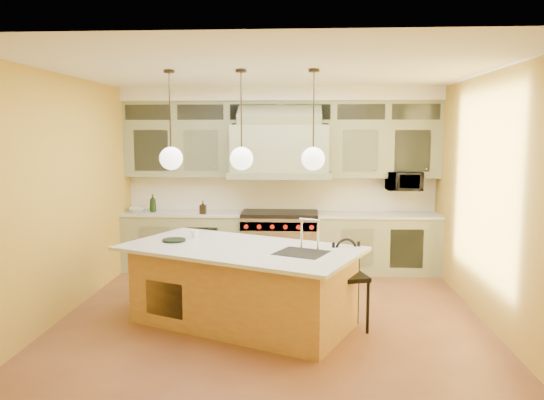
# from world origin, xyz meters

# --- Properties ---
(floor) EXTENTS (5.00, 5.00, 0.00)m
(floor) POSITION_xyz_m (0.00, 0.00, 0.00)
(floor) COLOR brown
(floor) RESTS_ON ground
(ceiling) EXTENTS (5.00, 5.00, 0.00)m
(ceiling) POSITION_xyz_m (0.00, 0.00, 2.90)
(ceiling) COLOR white
(ceiling) RESTS_ON wall_back
(wall_back) EXTENTS (5.00, 0.00, 5.00)m
(wall_back) POSITION_xyz_m (0.00, 2.50, 1.45)
(wall_back) COLOR gold
(wall_back) RESTS_ON ground
(wall_front) EXTENTS (5.00, 0.00, 5.00)m
(wall_front) POSITION_xyz_m (0.00, -2.50, 1.45)
(wall_front) COLOR gold
(wall_front) RESTS_ON ground
(wall_left) EXTENTS (0.00, 5.00, 5.00)m
(wall_left) POSITION_xyz_m (-2.50, 0.00, 1.45)
(wall_left) COLOR gold
(wall_left) RESTS_ON ground
(wall_right) EXTENTS (0.00, 5.00, 5.00)m
(wall_right) POSITION_xyz_m (2.50, 0.00, 1.45)
(wall_right) COLOR gold
(wall_right) RESTS_ON ground
(back_cabinetry) EXTENTS (5.00, 0.77, 2.90)m
(back_cabinetry) POSITION_xyz_m (0.00, 2.23, 1.43)
(back_cabinetry) COLOR gray
(back_cabinetry) RESTS_ON floor
(range) EXTENTS (1.20, 0.74, 0.96)m
(range) POSITION_xyz_m (0.00, 2.14, 0.49)
(range) COLOR silver
(range) RESTS_ON floor
(kitchen_island) EXTENTS (2.99, 2.36, 1.35)m
(kitchen_island) POSITION_xyz_m (-0.32, -0.25, 0.47)
(kitchen_island) COLOR olive
(kitchen_island) RESTS_ON floor
(counter_stool) EXTENTS (0.44, 0.44, 1.02)m
(counter_stool) POSITION_xyz_m (0.89, -0.34, 0.57)
(counter_stool) COLOR black
(counter_stool) RESTS_ON floor
(microwave) EXTENTS (0.54, 0.37, 0.30)m
(microwave) POSITION_xyz_m (1.95, 2.25, 1.45)
(microwave) COLOR black
(microwave) RESTS_ON back_cabinetry
(oil_bottle_a) EXTENTS (0.11, 0.11, 0.29)m
(oil_bottle_a) POSITION_xyz_m (-2.05, 2.15, 1.08)
(oil_bottle_a) COLOR black
(oil_bottle_a) RESTS_ON back_cabinetry
(oil_bottle_b) EXTENTS (0.10, 0.10, 0.21)m
(oil_bottle_b) POSITION_xyz_m (-1.20, 1.98, 1.04)
(oil_bottle_b) COLOR black
(oil_bottle_b) RESTS_ON back_cabinetry
(fruit_bowl) EXTENTS (0.31, 0.31, 0.07)m
(fruit_bowl) POSITION_xyz_m (-2.30, 2.15, 0.97)
(fruit_bowl) COLOR silver
(fruit_bowl) RESTS_ON back_cabinetry
(cup) EXTENTS (0.10, 0.10, 0.09)m
(cup) POSITION_xyz_m (-0.97, 0.19, 0.97)
(cup) COLOR white
(cup) RESTS_ON kitchen_island
(pendant_left) EXTENTS (0.26, 0.26, 1.11)m
(pendant_left) POSITION_xyz_m (-1.13, -0.25, 1.95)
(pendant_left) COLOR #2D2319
(pendant_left) RESTS_ON ceiling
(pendant_center) EXTENTS (0.26, 0.26, 1.11)m
(pendant_center) POSITION_xyz_m (-0.33, -0.25, 1.95)
(pendant_center) COLOR #2D2319
(pendant_center) RESTS_ON ceiling
(pendant_right) EXTENTS (0.26, 0.26, 1.11)m
(pendant_right) POSITION_xyz_m (0.47, -0.25, 1.95)
(pendant_right) COLOR #2D2319
(pendant_right) RESTS_ON ceiling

